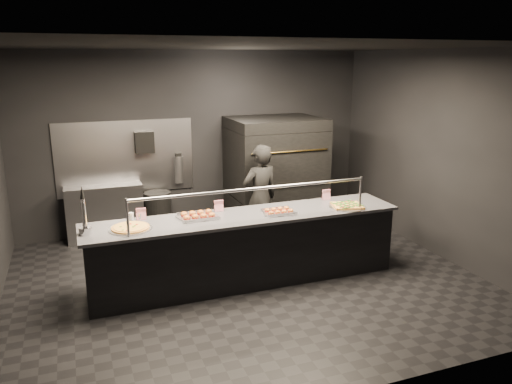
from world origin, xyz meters
The scene contains 15 objects.
room centered at (-0.02, 0.05, 1.50)m, with size 6.04×6.00×3.00m.
service_counter centered at (0.00, 0.00, 0.46)m, with size 4.10×0.78×1.37m.
pizza_oven centered at (1.20, 1.90, 0.97)m, with size 1.50×1.23×1.91m.
prep_shelf centered at (-1.60, 2.32, 0.45)m, with size 1.20×0.35×0.90m, color #99999E.
towel_dispenser centered at (-0.90, 2.39, 1.55)m, with size 0.30×0.20×0.35m, color black.
fire_extinguisher centered at (-0.35, 2.40, 1.06)m, with size 0.14×0.14×0.51m.
beer_tap centered at (-1.95, -0.04, 1.08)m, with size 0.15×0.21×0.57m.
round_pizza centered at (-1.45, -0.04, 0.94)m, with size 0.51×0.51×0.03m.
slider_tray_a centered at (-0.60, 0.10, 0.95)m, with size 0.53×0.43×0.07m.
slider_tray_b centered at (0.43, -0.08, 0.94)m, with size 0.45×0.38×0.06m.
square_pizza centered at (1.40, -0.15, 0.94)m, with size 0.49×0.49×0.05m.
condiment_jar centered at (-1.37, 0.28, 0.97)m, with size 0.16×0.06×0.10m.
tent_cards centered at (-0.08, 0.28, 1.00)m, with size 2.71×0.04×0.15m.
trash_bin centered at (-0.76, 2.22, 0.37)m, with size 0.44×0.44×0.73m, color black.
worker centered at (0.60, 1.05, 0.82)m, with size 0.60×0.39×1.63m, color black.
Camera 1 is at (-2.01, -5.75, 2.86)m, focal length 35.00 mm.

